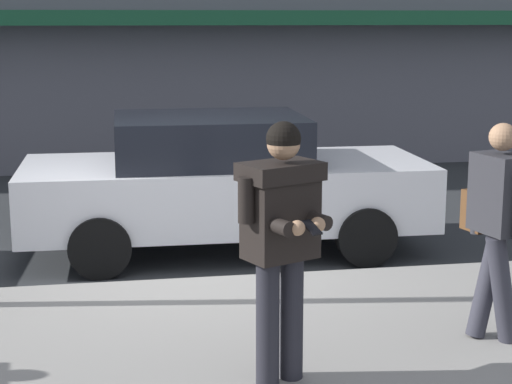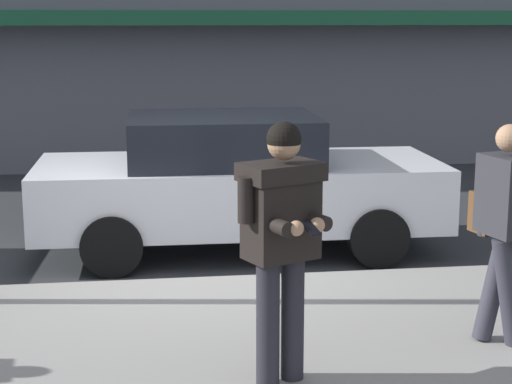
# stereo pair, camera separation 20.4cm
# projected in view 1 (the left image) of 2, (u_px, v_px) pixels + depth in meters

# --- Properties ---
(ground_plane) EXTENTS (80.00, 80.00, 0.00)m
(ground_plane) POSITION_uv_depth(u_px,v_px,m) (172.00, 286.00, 8.44)
(ground_plane) COLOR #2B2D30
(curb_paint_line) EXTENTS (28.00, 0.12, 0.01)m
(curb_paint_line) POSITION_uv_depth(u_px,v_px,m) (271.00, 279.00, 8.66)
(curb_paint_line) COLOR silver
(curb_paint_line) RESTS_ON ground
(parked_sedan_mid) EXTENTS (4.53, 1.99, 1.54)m
(parked_sedan_mid) POSITION_uv_depth(u_px,v_px,m) (222.00, 182.00, 9.60)
(parked_sedan_mid) COLOR silver
(parked_sedan_mid) RESTS_ON ground
(man_texting_on_phone) EXTENTS (0.61, 0.65, 1.81)m
(man_texting_on_phone) POSITION_uv_depth(u_px,v_px,m) (281.00, 225.00, 5.68)
(man_texting_on_phone) COLOR #23232B
(man_texting_on_phone) RESTS_ON sidewalk
(pedestrian_with_bag) EXTENTS (0.39, 0.72, 1.70)m
(pedestrian_with_bag) POSITION_uv_depth(u_px,v_px,m) (497.00, 218.00, 6.50)
(pedestrian_with_bag) COLOR #33333D
(pedestrian_with_bag) RESTS_ON sidewalk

